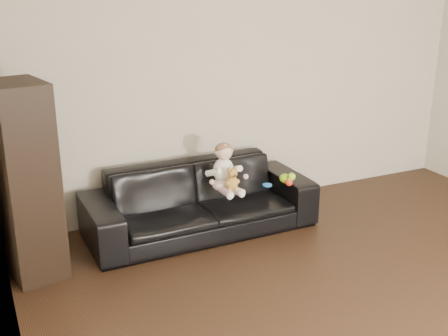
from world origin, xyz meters
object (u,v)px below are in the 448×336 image
baby (225,170)px  toy_green (286,179)px  teddy_bear (232,179)px  toy_rattle (289,183)px  sofa (200,200)px  toy_blue_disc (267,185)px  cabinet (26,182)px

baby → toy_green: (0.62, -0.06, -0.15)m
teddy_bear → toy_rattle: teddy_bear is taller
sofa → teddy_bear: size_ratio=10.00×
baby → teddy_bear: 0.15m
toy_rattle → teddy_bear: bearing=179.9°
toy_blue_disc → toy_green: bearing=-3.6°
cabinet → toy_rattle: 2.35m
teddy_bear → toy_blue_disc: 0.45m
cabinet → toy_green: 2.36m
teddy_bear → toy_green: size_ratio=1.58×
cabinet → toy_blue_disc: bearing=-11.8°
teddy_bear → toy_rattle: 0.61m
cabinet → toy_rattle: (2.33, -0.10, -0.34)m
teddy_bear → sofa: bearing=122.1°
teddy_bear → toy_green: 0.62m
toy_blue_disc → toy_rattle: bearing=-26.8°
sofa → teddy_bear: bearing=-51.2°
teddy_bear → toy_rattle: bearing=-7.5°
teddy_bear → toy_blue_disc: teddy_bear is taller
cabinet → toy_blue_disc: size_ratio=17.17×
toy_green → teddy_bear: bearing=-172.5°
toy_green → toy_blue_disc: (-0.19, 0.01, -0.04)m
toy_rattle → sofa: bearing=162.5°
toy_blue_disc → sofa: bearing=165.4°
sofa → toy_rattle: (0.81, -0.25, 0.13)m
baby → toy_green: bearing=-14.3°
teddy_bear → toy_blue_disc: size_ratio=2.33×
sofa → toy_rattle: bearing=-18.3°
cabinet → baby: 1.73m
teddy_bear → toy_blue_disc: (0.41, 0.09, -0.15)m
baby → toy_blue_disc: size_ratio=5.00×
toy_rattle → toy_blue_disc: (-0.18, 0.09, -0.03)m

